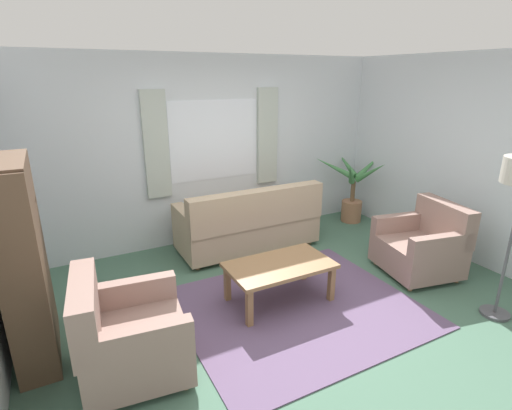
% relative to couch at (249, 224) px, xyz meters
% --- Properties ---
extents(ground_plane, '(6.24, 6.24, 0.00)m').
position_rel_couch_xyz_m(ground_plane, '(-0.21, -1.55, -0.37)').
color(ground_plane, '#476B56').
extents(wall_back, '(5.32, 0.12, 2.60)m').
position_rel_couch_xyz_m(wall_back, '(-0.21, 0.71, 0.93)').
color(wall_back, silver).
rests_on(wall_back, ground_plane).
extents(wall_right, '(0.12, 4.40, 2.60)m').
position_rel_couch_xyz_m(wall_right, '(2.45, -1.55, 0.93)').
color(wall_right, silver).
rests_on(wall_right, ground_plane).
extents(window_with_curtains, '(1.98, 0.07, 1.40)m').
position_rel_couch_xyz_m(window_with_curtains, '(-0.21, 0.63, 1.08)').
color(window_with_curtains, white).
extents(area_rug, '(2.37, 2.04, 0.01)m').
position_rel_couch_xyz_m(area_rug, '(-0.21, -1.55, -0.36)').
color(area_rug, '#604C6B').
rests_on(area_rug, ground_plane).
extents(couch, '(1.90, 0.82, 0.92)m').
position_rel_couch_xyz_m(couch, '(0.00, 0.00, 0.00)').
color(couch, tan).
rests_on(couch, ground_plane).
extents(armchair_left, '(0.91, 0.93, 0.88)m').
position_rel_couch_xyz_m(armchair_left, '(-1.95, -1.68, -0.01)').
color(armchair_left, gray).
rests_on(armchair_left, ground_plane).
extents(armchair_right, '(0.97, 0.98, 0.88)m').
position_rel_couch_xyz_m(armchair_right, '(1.55, -1.58, -0.01)').
color(armchair_right, gray).
rests_on(armchair_right, ground_plane).
extents(coffee_table, '(1.10, 0.64, 0.44)m').
position_rel_couch_xyz_m(coffee_table, '(-0.32, -1.33, 0.01)').
color(coffee_table, olive).
rests_on(coffee_table, ground_plane).
extents(potted_plant, '(1.22, 1.20, 1.15)m').
position_rel_couch_xyz_m(potted_plant, '(2.01, 0.22, 0.14)').
color(potted_plant, '#9E6B4C').
rests_on(potted_plant, ground_plane).
extents(bookshelf, '(0.30, 0.94, 1.72)m').
position_rel_couch_xyz_m(bookshelf, '(-2.56, -1.04, 0.52)').
color(bookshelf, brown).
rests_on(bookshelf, ground_plane).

